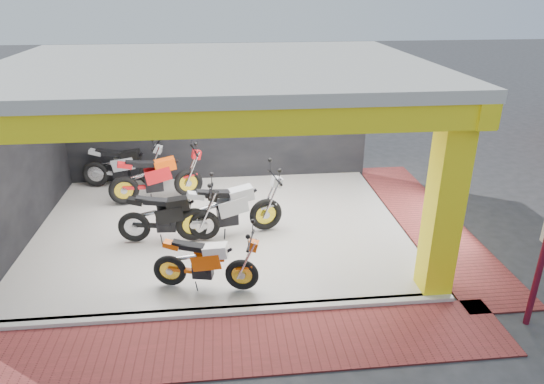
# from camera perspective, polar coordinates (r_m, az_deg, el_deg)

# --- Properties ---
(ground) EXTENTS (80.00, 80.00, 0.00)m
(ground) POSITION_cam_1_polar(r_m,az_deg,el_deg) (9.23, -5.98, -10.29)
(ground) COLOR #2D2D30
(ground) RESTS_ON ground
(showroom_floor) EXTENTS (8.00, 6.00, 0.10)m
(showroom_floor) POSITION_cam_1_polar(r_m,az_deg,el_deg) (10.93, -6.08, -4.28)
(showroom_floor) COLOR white
(showroom_floor) RESTS_ON ground
(showroom_ceiling) EXTENTS (8.40, 6.40, 0.20)m
(showroom_ceiling) POSITION_cam_1_polar(r_m,az_deg,el_deg) (9.81, -6.97, 14.43)
(showroom_ceiling) COLOR beige
(showroom_ceiling) RESTS_ON corner_column
(back_wall) EXTENTS (8.20, 0.20, 3.50)m
(back_wall) POSITION_cam_1_polar(r_m,az_deg,el_deg) (13.23, -6.47, 8.54)
(back_wall) COLOR black
(back_wall) RESTS_ON ground
(left_wall) EXTENTS (0.20, 6.20, 3.50)m
(left_wall) POSITION_cam_1_polar(r_m,az_deg,el_deg) (11.10, -28.15, 2.98)
(left_wall) COLOR black
(left_wall) RESTS_ON ground
(corner_column) EXTENTS (0.50, 0.50, 3.50)m
(corner_column) POSITION_cam_1_polar(r_m,az_deg,el_deg) (8.51, 19.66, -1.22)
(corner_column) COLOR yellow
(corner_column) RESTS_ON ground
(header_beam_front) EXTENTS (8.40, 0.30, 0.40)m
(header_beam_front) POSITION_cam_1_polar(r_m,az_deg,el_deg) (6.94, -7.05, 8.21)
(header_beam_front) COLOR yellow
(header_beam_front) RESTS_ON corner_column
(header_beam_right) EXTENTS (0.30, 6.40, 0.40)m
(header_beam_right) POSITION_cam_1_polar(r_m,az_deg,el_deg) (10.59, 15.87, 12.73)
(header_beam_right) COLOR yellow
(header_beam_right) RESTS_ON corner_column
(floor_kerb) EXTENTS (8.00, 0.20, 0.10)m
(floor_kerb) POSITION_cam_1_polar(r_m,az_deg,el_deg) (8.37, -5.94, -13.85)
(floor_kerb) COLOR white
(floor_kerb) RESTS_ON ground
(paver_front) EXTENTS (9.00, 1.40, 0.03)m
(paver_front) POSITION_cam_1_polar(r_m,az_deg,el_deg) (7.78, -5.87, -17.52)
(paver_front) COLOR maroon
(paver_front) RESTS_ON ground
(paver_right) EXTENTS (1.40, 7.00, 0.03)m
(paver_right) POSITION_cam_1_polar(r_m,az_deg,el_deg) (11.89, 17.75, -3.14)
(paver_right) COLOR maroon
(paver_right) RESTS_ON ground
(signpost) EXTENTS (0.10, 0.34, 2.42)m
(signpost) POSITION_cam_1_polar(r_m,az_deg,el_deg) (8.50, 29.34, -6.22)
(signpost) COLOR #5A0D1E
(signpost) RESTS_ON ground
(moto_hero) EXTENTS (2.10, 1.13, 1.22)m
(moto_hero) POSITION_cam_1_polar(r_m,az_deg,el_deg) (8.43, -3.61, -8.04)
(moto_hero) COLOR #DF4F09
(moto_hero) RESTS_ON showroom_floor
(moto_row_a) EXTENTS (2.56, 1.36, 1.48)m
(moto_row_a) POSITION_cam_1_polar(r_m,az_deg,el_deg) (10.36, -0.75, -0.90)
(moto_row_a) COLOR #AEB1B6
(moto_row_a) RESTS_ON showroom_floor
(moto_row_b) EXTENTS (2.26, 0.93, 1.36)m
(moto_row_b) POSITION_cam_1_polar(r_m,az_deg,el_deg) (10.07, -8.10, -2.26)
(moto_row_b) COLOR black
(moto_row_b) RESTS_ON showroom_floor
(moto_row_c) EXTENTS (2.54, 1.37, 1.47)m
(moto_row_c) POSITION_cam_1_polar(r_m,az_deg,el_deg) (12.22, -9.91, 2.59)
(moto_row_c) COLOR red
(moto_row_c) RESTS_ON showroom_floor
(moto_row_d) EXTENTS (2.36, 1.08, 1.40)m
(moto_row_d) POSITION_cam_1_polar(r_m,az_deg,el_deg) (13.07, -14.11, 3.42)
(moto_row_d) COLOR #9EA1A5
(moto_row_d) RESTS_ON showroom_floor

